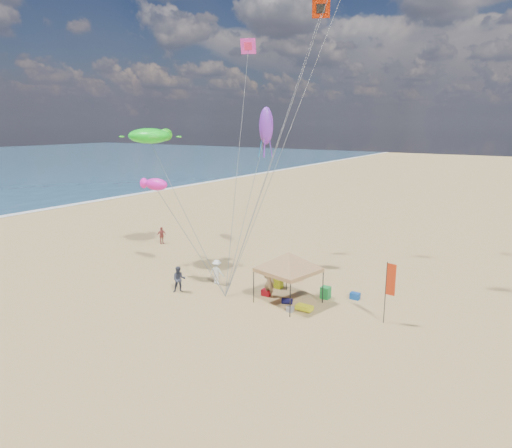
# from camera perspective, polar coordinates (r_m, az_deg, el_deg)

# --- Properties ---
(ground) EXTENTS (280.00, 280.00, 0.00)m
(ground) POSITION_cam_1_polar(r_m,az_deg,el_deg) (26.12, -3.69, -9.81)
(ground) COLOR tan
(ground) RESTS_ON ground
(canopy_tent) EXTENTS (5.47, 5.47, 3.45)m
(canopy_tent) POSITION_cam_1_polar(r_m,az_deg,el_deg) (25.03, 4.18, -3.85)
(canopy_tent) COLOR black
(canopy_tent) RESTS_ON ground
(feather_flag) EXTENTS (0.50, 0.08, 3.27)m
(feather_flag) POSITION_cam_1_polar(r_m,az_deg,el_deg) (23.53, 16.60, -7.25)
(feather_flag) COLOR black
(feather_flag) RESTS_ON ground
(cooler_red) EXTENTS (0.54, 0.38, 0.38)m
(cooler_red) POSITION_cam_1_polar(r_m,az_deg,el_deg) (26.85, 1.33, -8.71)
(cooler_red) COLOR #AB0D19
(cooler_red) RESTS_ON ground
(cooler_blue) EXTENTS (0.54, 0.38, 0.38)m
(cooler_blue) POSITION_cam_1_polar(r_m,az_deg,el_deg) (26.97, 12.48, -8.92)
(cooler_blue) COLOR #124698
(cooler_blue) RESTS_ON ground
(bag_navy) EXTENTS (0.69, 0.54, 0.36)m
(bag_navy) POSITION_cam_1_polar(r_m,az_deg,el_deg) (25.73, 3.99, -9.75)
(bag_navy) COLOR #0C0C36
(bag_navy) RESTS_ON ground
(bag_orange) EXTENTS (0.54, 0.69, 0.36)m
(bag_orange) POSITION_cam_1_polar(r_m,az_deg,el_deg) (29.36, 5.40, -6.88)
(bag_orange) COLOR red
(bag_orange) RESTS_ON ground
(chair_green) EXTENTS (0.50, 0.50, 0.70)m
(chair_green) POSITION_cam_1_polar(r_m,az_deg,el_deg) (26.72, 8.83, -8.61)
(chair_green) COLOR #177E33
(chair_green) RESTS_ON ground
(chair_yellow) EXTENTS (0.50, 0.50, 0.70)m
(chair_yellow) POSITION_cam_1_polar(r_m,az_deg,el_deg) (28.06, 2.84, -7.41)
(chair_yellow) COLOR #C0DA18
(chair_yellow) RESTS_ON ground
(crate_grey) EXTENTS (0.34, 0.30, 0.28)m
(crate_grey) POSITION_cam_1_polar(r_m,az_deg,el_deg) (24.78, 4.35, -10.76)
(crate_grey) COLOR gray
(crate_grey) RESTS_ON ground
(beach_cart) EXTENTS (0.90, 0.50, 0.24)m
(beach_cart) POSITION_cam_1_polar(r_m,az_deg,el_deg) (24.91, 6.16, -10.52)
(beach_cart) COLOR yellow
(beach_cart) RESTS_ON ground
(person_near_a) EXTENTS (0.70, 0.50, 1.81)m
(person_near_a) POSITION_cam_1_polar(r_m,az_deg,el_deg) (26.46, 1.69, -7.39)
(person_near_a) COLOR tan
(person_near_a) RESTS_ON ground
(person_near_b) EXTENTS (0.99, 0.98, 1.62)m
(person_near_b) POSITION_cam_1_polar(r_m,az_deg,el_deg) (27.56, -9.76, -6.96)
(person_near_b) COLOR #383B4C
(person_near_b) RESTS_ON ground
(person_near_c) EXTENTS (1.09, 0.71, 1.60)m
(person_near_c) POSITION_cam_1_polar(r_m,az_deg,el_deg) (28.60, -5.00, -6.10)
(person_near_c) COLOR silver
(person_near_c) RESTS_ON ground
(person_far_a) EXTENTS (0.61, 0.92, 1.46)m
(person_far_a) POSITION_cam_1_polar(r_m,az_deg,el_deg) (38.74, -11.93, -1.42)
(person_far_a) COLOR #A84640
(person_far_a) RESTS_ON ground
(turtle_kite) EXTENTS (3.81, 3.43, 1.05)m
(turtle_kite) POSITION_cam_1_polar(r_m,az_deg,el_deg) (32.35, -13.44, 10.84)
(turtle_kite) COLOR #11F11F
(turtle_kite) RESTS_ON ground
(fish_kite) EXTENTS (1.83, 1.04, 0.78)m
(fish_kite) POSITION_cam_1_polar(r_m,az_deg,el_deg) (29.11, -12.57, 4.95)
(fish_kite) COLOR #FF1DBE
(fish_kite) RESTS_ON ground
(squid_kite) EXTENTS (0.97, 0.97, 2.49)m
(squid_kite) POSITION_cam_1_polar(r_m,az_deg,el_deg) (30.95, 1.30, 12.37)
(squid_kite) COLOR purple
(squid_kite) RESTS_ON ground
(stunt_kite_pink) EXTENTS (1.22, 0.94, 1.02)m
(stunt_kite_pink) POSITION_cam_1_polar(r_m,az_deg,el_deg) (35.19, -0.99, 21.67)
(stunt_kite_pink) COLOR #FF38D3
(stunt_kite_pink) RESTS_ON ground
(stunt_kite_red) EXTENTS (1.38, 1.03, 1.16)m
(stunt_kite_red) POSITION_cam_1_polar(r_m,az_deg,el_deg) (35.26, 8.27, 25.48)
(stunt_kite_red) COLOR red
(stunt_kite_red) RESTS_ON ground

